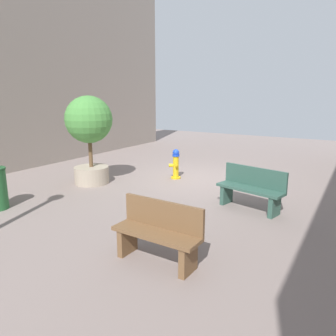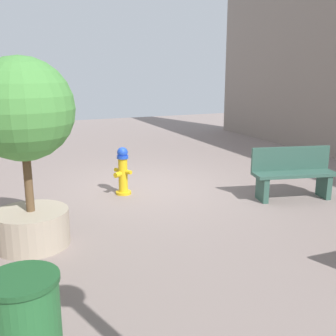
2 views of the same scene
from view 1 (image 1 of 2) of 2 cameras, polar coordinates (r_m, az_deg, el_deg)
The scene contains 5 objects.
ground_plane at distance 9.99m, azimuth 4.97°, elevation -1.92°, with size 23.40×23.40×0.00m, color gray.
fire_hydrant at distance 9.91m, azimuth 1.37°, elevation 0.74°, with size 0.36×0.38×0.92m.
bench_near at distance 7.49m, azimuth 14.54°, elevation -3.46°, with size 1.59×0.79×0.95m.
bench_far at distance 5.03m, azimuth -1.73°, elevation -11.27°, with size 1.43×0.48×0.95m.
planter_tree at distance 9.46m, azimuth -13.77°, elevation 6.67°, with size 1.33×1.33×2.52m.
Camera 1 is at (-4.26, 8.68, 2.54)m, focal length 34.42 mm.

